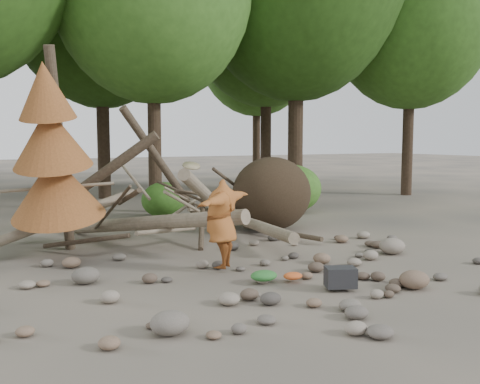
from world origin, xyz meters
name	(u,v)px	position (x,y,z in m)	size (l,w,h in m)	color
ground	(271,279)	(0.00, 0.00, 0.00)	(120.00, 120.00, 0.00)	#514C44
deadfall_pile	(254,196)	(2.02, 4.24, 0.95)	(8.55, 5.24, 3.30)	#332619
dead_conifer	(53,156)	(-3.12, 3.37, 2.11)	(2.06, 2.16, 4.35)	#4C3F30
bush_mid	(164,200)	(0.80, 7.80, 0.56)	(1.40, 1.40, 1.12)	#34651D
bush_right	(291,189)	(5.00, 7.00, 0.80)	(2.00, 2.00, 1.60)	#407725
frisbee_thrower	(221,224)	(-0.57, 0.85, 0.91)	(1.95, 1.72, 2.02)	#9D5423
backpack	(340,281)	(0.62, -1.16, 0.16)	(0.49, 0.32, 0.32)	black
cloth_green	(264,279)	(-0.28, -0.22, 0.09)	(0.47, 0.39, 0.18)	#2A6B2C
cloth_orange	(293,279)	(0.20, -0.38, 0.06)	(0.34, 0.28, 0.12)	#C75222
boulder_front_left	(170,323)	(-2.53, -1.72, 0.15)	(0.51, 0.46, 0.31)	#6A6158
boulder_front_right	(414,280)	(1.76, -1.64, 0.15)	(0.51, 0.46, 0.31)	brown
boulder_mid_right	(392,246)	(3.34, 0.53, 0.17)	(0.58, 0.52, 0.35)	gray
boulder_mid_left	(86,276)	(-2.97, 1.19, 0.14)	(0.48, 0.43, 0.29)	#5F5950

